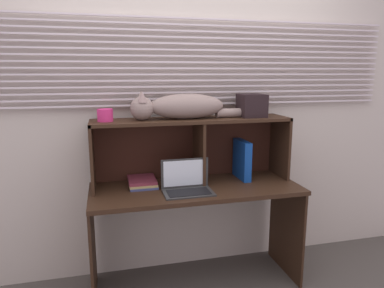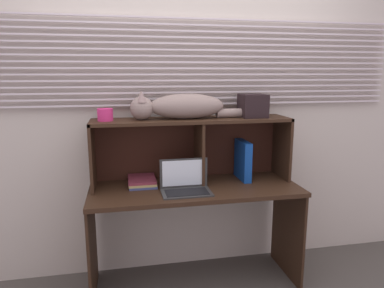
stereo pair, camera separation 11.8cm
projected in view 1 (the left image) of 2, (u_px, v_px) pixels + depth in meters
back_panel_with_blinds at (185, 110)px, 2.67m from camera, size 4.40×0.08×2.50m
desk at (196, 206)px, 2.50m from camera, size 1.47×0.57×0.75m
hutch_shelf_unit at (192, 138)px, 2.55m from camera, size 1.41×0.31×0.47m
cat at (181, 107)px, 2.45m from camera, size 0.94×0.19×0.20m
laptop at (187, 185)px, 2.36m from camera, size 0.33×0.21×0.21m
binder_upright at (242, 159)px, 2.64m from camera, size 0.06×0.25×0.29m
book_stack at (142, 182)px, 2.49m from camera, size 0.20×0.25×0.05m
small_basket at (105, 115)px, 2.34m from camera, size 0.10×0.10×0.08m
storage_box at (252, 105)px, 2.58m from camera, size 0.18×0.19×0.17m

